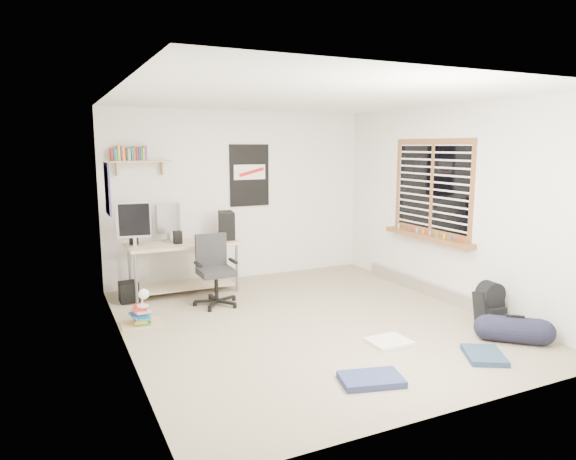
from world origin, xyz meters
name	(u,v)px	position (x,y,z in m)	size (l,w,h in m)	color
floor	(309,322)	(0.00, 0.00, -0.01)	(4.00, 4.50, 0.01)	gray
ceiling	(311,96)	(0.00, 0.00, 2.50)	(4.00, 4.50, 0.01)	white
back_wall	(240,196)	(0.00, 2.25, 1.25)	(4.00, 0.01, 2.50)	silver
left_wall	(121,225)	(-2.00, 0.00, 1.25)	(0.01, 4.50, 2.50)	silver
right_wall	(450,205)	(2.00, 0.00, 1.25)	(0.01, 4.50, 2.50)	silver
desk	(184,267)	(-1.00, 1.78, 0.36)	(1.46, 0.64, 0.67)	tan
monitor_left	(134,231)	(-1.63, 1.76, 0.90)	(0.43, 0.11, 0.47)	#A8A7AC
monitor_right	(168,229)	(-1.15, 1.95, 0.87)	(0.36, 0.09, 0.40)	#9A9B9F
pc_tower	(227,226)	(-0.37, 1.81, 0.87)	(0.19, 0.39, 0.41)	black
keyboard	(174,247)	(-1.15, 1.64, 0.68)	(0.39, 0.14, 0.02)	black
speaker_left	(134,241)	(-1.63, 1.82, 0.76)	(0.10, 0.10, 0.19)	black
speaker_right	(178,238)	(-1.08, 1.72, 0.77)	(0.10, 0.10, 0.20)	black
office_chair	(216,267)	(-0.77, 1.05, 0.49)	(0.58, 0.58, 0.89)	#242326
wall_shelf	(140,161)	(-1.45, 2.14, 1.78)	(0.80, 0.22, 0.24)	tan
poster_back_wall	(250,175)	(0.15, 2.23, 1.55)	(0.62, 0.03, 0.92)	black
poster_left_wall	(107,189)	(-1.99, 1.20, 1.50)	(0.02, 0.42, 0.60)	navy
window	(431,187)	(1.95, 0.30, 1.45)	(0.10, 1.50, 1.26)	brown
baseboard_heater	(427,288)	(1.96, 0.30, 0.09)	(0.08, 2.50, 0.18)	#B7B2A8
backpack	(489,308)	(1.75, -0.97, 0.20)	(0.29, 0.24, 0.39)	black
duffel_bag	(514,329)	(1.59, -1.45, 0.14)	(0.27, 0.27, 0.53)	black
tshirt	(389,342)	(0.42, -0.93, 0.02)	(0.41, 0.34, 0.04)	silver
jeans_a	(371,379)	(-0.24, -1.58, 0.03)	(0.52, 0.33, 0.06)	navy
jeans_b	(484,355)	(1.02, -1.61, 0.03)	(0.45, 0.34, 0.06)	#21344C
book_stack	(141,311)	(-1.75, 0.74, 0.15)	(0.40, 0.32, 0.27)	brown
desk_lamp	(142,292)	(-1.73, 0.72, 0.38)	(0.13, 0.21, 0.21)	white
subwoofer	(129,292)	(-1.75, 1.64, 0.14)	(0.23, 0.23, 0.26)	black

